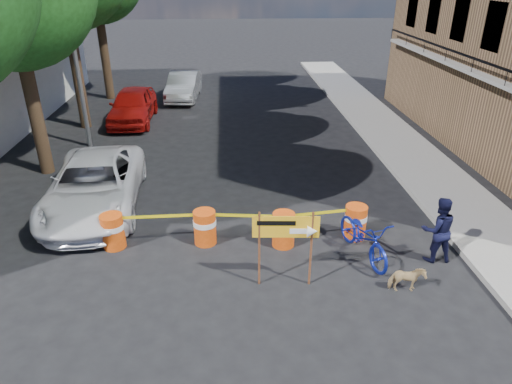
{
  "coord_description": "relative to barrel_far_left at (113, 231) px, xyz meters",
  "views": [
    {
      "loc": [
        -0.62,
        -7.91,
        6.31
      ],
      "look_at": [
        0.08,
        2.27,
        1.3
      ],
      "focal_mm": 32.0,
      "sensor_mm": 36.0,
      "label": 1
    }
  ],
  "objects": [
    {
      "name": "ground",
      "position": [
        3.5,
        -2.03,
        -0.47
      ],
      "size": [
        120.0,
        120.0,
        0.0
      ],
      "primitive_type": "plane",
      "color": "black",
      "rests_on": "ground"
    },
    {
      "name": "sidewalk_east",
      "position": [
        9.7,
        3.97,
        -0.4
      ],
      "size": [
        2.4,
        40.0,
        0.15
      ],
      "primitive_type": "cube",
      "color": "gray",
      "rests_on": "ground"
    },
    {
      "name": "streetlamp",
      "position": [
        -2.43,
        7.47,
        3.9
      ],
      "size": [
        1.25,
        0.18,
        8.0
      ],
      "color": "gray",
      "rests_on": "ground"
    },
    {
      "name": "barrel_far_left",
      "position": [
        0.0,
        0.0,
        0.0
      ],
      "size": [
        0.58,
        0.58,
        0.9
      ],
      "color": "#CF430C",
      "rests_on": "ground"
    },
    {
      "name": "barrel_mid_left",
      "position": [
        2.27,
        0.04,
        0.0
      ],
      "size": [
        0.58,
        0.58,
        0.9
      ],
      "color": "#CF430C",
      "rests_on": "ground"
    },
    {
      "name": "barrel_mid_right",
      "position": [
        4.24,
        -0.2,
        0.0
      ],
      "size": [
        0.58,
        0.58,
        0.9
      ],
      "color": "#CF430C",
      "rests_on": "ground"
    },
    {
      "name": "barrel_far_right",
      "position": [
        6.13,
        0.05,
        0.0
      ],
      "size": [
        0.58,
        0.58,
        0.9
      ],
      "color": "#CF430C",
      "rests_on": "ground"
    },
    {
      "name": "detour_sign",
      "position": [
        4.24,
        -1.81,
        0.86
      ],
      "size": [
        1.41,
        0.28,
        1.82
      ],
      "rotation": [
        0.0,
        0.0,
        -0.08
      ],
      "color": "#592D19",
      "rests_on": "ground"
    },
    {
      "name": "pedestrian",
      "position": [
        7.76,
        -1.08,
        0.35
      ],
      "size": [
        0.8,
        0.63,
        1.64
      ],
      "primitive_type": "imported",
      "rotation": [
        0.0,
        0.0,
        3.14
      ],
      "color": "black",
      "rests_on": "ground"
    },
    {
      "name": "bicycle",
      "position": [
        6.09,
        -0.83,
        0.59
      ],
      "size": [
        1.0,
        1.26,
        2.12
      ],
      "primitive_type": "imported",
      "rotation": [
        0.0,
        0.0,
        0.25
      ],
      "color": "#1423A6",
      "rests_on": "ground"
    },
    {
      "name": "dog",
      "position": [
        6.65,
        -2.23,
        -0.16
      ],
      "size": [
        0.74,
        0.35,
        0.62
      ],
      "primitive_type": "imported",
      "rotation": [
        0.0,
        0.0,
        1.54
      ],
      "color": "tan",
      "rests_on": "ground"
    },
    {
      "name": "suv_white",
      "position": [
        -0.93,
        2.14,
        0.27
      ],
      "size": [
        2.77,
        5.45,
        1.48
      ],
      "primitive_type": "imported",
      "rotation": [
        0.0,
        0.0,
        0.06
      ],
      "color": "white",
      "rests_on": "ground"
    },
    {
      "name": "sedan_red",
      "position": [
        -1.3,
        10.6,
        0.29
      ],
      "size": [
        1.81,
        4.47,
        1.52
      ],
      "primitive_type": "imported",
      "rotation": [
        0.0,
        0.0,
        -0.0
      ],
      "color": "#A5110D",
      "rests_on": "ground"
    },
    {
      "name": "sedan_silver",
      "position": [
        0.7,
        14.54,
        0.22
      ],
      "size": [
        1.77,
        4.3,
        1.38
      ],
      "primitive_type": "imported",
      "rotation": [
        0.0,
        0.0,
        -0.07
      ],
      "color": "#A3A5AA",
      "rests_on": "ground"
    }
  ]
}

